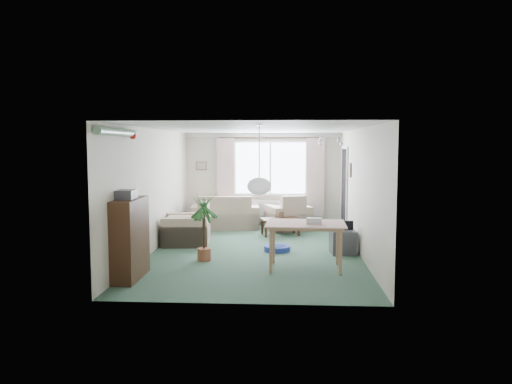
# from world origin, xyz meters

# --- Properties ---
(ground) EXTENTS (6.50, 6.50, 0.00)m
(ground) POSITION_xyz_m (0.00, 0.00, 0.00)
(ground) COLOR #2F4E3D
(window) EXTENTS (1.80, 0.03, 1.30)m
(window) POSITION_xyz_m (0.20, 3.23, 1.50)
(window) COLOR white
(curtain_rod) EXTENTS (2.60, 0.03, 0.03)m
(curtain_rod) POSITION_xyz_m (0.20, 3.15, 2.27)
(curtain_rod) COLOR black
(curtain_left) EXTENTS (0.45, 0.08, 2.00)m
(curtain_left) POSITION_xyz_m (-0.95, 3.13, 1.27)
(curtain_left) COLOR beige
(curtain_right) EXTENTS (0.45, 0.08, 2.00)m
(curtain_right) POSITION_xyz_m (1.35, 3.13, 1.27)
(curtain_right) COLOR beige
(radiator) EXTENTS (1.20, 0.10, 0.55)m
(radiator) POSITION_xyz_m (0.20, 3.19, 0.40)
(radiator) COLOR white
(doorway) EXTENTS (0.03, 0.95, 2.00)m
(doorway) POSITION_xyz_m (1.99, 2.20, 1.00)
(doorway) COLOR black
(pendant_lamp) EXTENTS (0.36, 0.36, 0.36)m
(pendant_lamp) POSITION_xyz_m (0.20, -2.30, 1.48)
(pendant_lamp) COLOR white
(tinsel_garland) EXTENTS (1.60, 1.60, 0.12)m
(tinsel_garland) POSITION_xyz_m (-1.92, -2.30, 2.28)
(tinsel_garland) COLOR #196626
(bauble_cluster_a) EXTENTS (0.20, 0.20, 0.20)m
(bauble_cluster_a) POSITION_xyz_m (1.30, 0.90, 2.22)
(bauble_cluster_a) COLOR silver
(bauble_cluster_b) EXTENTS (0.20, 0.20, 0.20)m
(bauble_cluster_b) POSITION_xyz_m (1.60, -0.30, 2.22)
(bauble_cluster_b) COLOR silver
(wall_picture_back) EXTENTS (0.28, 0.03, 0.22)m
(wall_picture_back) POSITION_xyz_m (-1.60, 3.23, 1.55)
(wall_picture_back) COLOR brown
(wall_picture_right) EXTENTS (0.03, 0.24, 0.30)m
(wall_picture_right) POSITION_xyz_m (1.98, 1.20, 1.55)
(wall_picture_right) COLOR brown
(sofa) EXTENTS (1.74, 1.02, 0.84)m
(sofa) POSITION_xyz_m (-0.92, 2.75, 0.42)
(sofa) COLOR tan
(sofa) RESTS_ON ground
(armchair_corner) EXTENTS (1.23, 1.20, 0.87)m
(armchair_corner) POSITION_xyz_m (0.66, 2.63, 0.44)
(armchair_corner) COLOR #C1B992
(armchair_corner) RESTS_ON ground
(armchair_left) EXTENTS (1.01, 1.06, 0.89)m
(armchair_left) POSITION_xyz_m (-1.50, 0.70, 0.44)
(armchair_left) COLOR #B8AB8B
(armchair_left) RESTS_ON ground
(coffee_table) EXTENTS (0.97, 0.70, 0.39)m
(coffee_table) POSITION_xyz_m (0.48, 1.82, 0.20)
(coffee_table) COLOR black
(coffee_table) RESTS_ON ground
(photo_frame) EXTENTS (0.12, 0.07, 0.16)m
(photo_frame) POSITION_xyz_m (0.50, 1.87, 0.47)
(photo_frame) COLOR brown
(photo_frame) RESTS_ON coffee_table
(bookshelf) EXTENTS (0.35, 1.03, 1.26)m
(bookshelf) POSITION_xyz_m (-1.84, -2.07, 0.63)
(bookshelf) COLOR black
(bookshelf) RESTS_ON ground
(hifi_box) EXTENTS (0.28, 0.35, 0.14)m
(hifi_box) POSITION_xyz_m (-1.87, -2.12, 1.33)
(hifi_box) COLOR #3F3F44
(hifi_box) RESTS_ON bookshelf
(houseplant) EXTENTS (0.66, 0.66, 1.22)m
(houseplant) POSITION_xyz_m (-0.88, -0.82, 0.61)
(houseplant) COLOR #20511B
(houseplant) RESTS_ON ground
(dining_table) EXTENTS (1.25, 0.86, 0.76)m
(dining_table) POSITION_xyz_m (0.93, -1.31, 0.38)
(dining_table) COLOR #9D7C55
(dining_table) RESTS_ON ground
(gift_box) EXTENTS (0.26, 0.19, 0.12)m
(gift_box) POSITION_xyz_m (1.07, -1.40, 0.82)
(gift_box) COLOR silver
(gift_box) RESTS_ON dining_table
(tv_cube) EXTENTS (0.50, 0.54, 0.46)m
(tv_cube) POSITION_xyz_m (1.70, -0.08, 0.23)
(tv_cube) COLOR #38373C
(tv_cube) RESTS_ON ground
(pet_bed) EXTENTS (0.66, 0.66, 0.10)m
(pet_bed) POSITION_xyz_m (0.43, 0.08, 0.05)
(pet_bed) COLOR navy
(pet_bed) RESTS_ON ground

